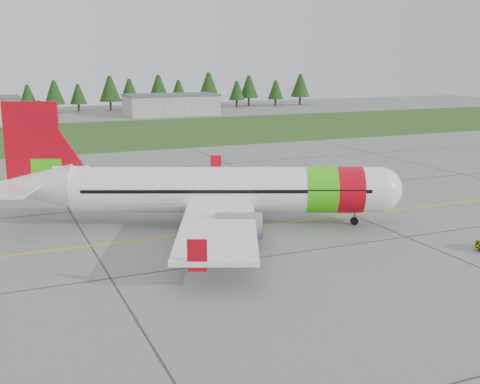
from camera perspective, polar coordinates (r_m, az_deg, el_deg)
name	(u,v)px	position (r m, az deg, el deg)	size (l,w,h in m)	color
ground	(302,252)	(47.53, 5.94, -5.64)	(320.00, 320.00, 0.00)	gray
aircraft	(217,190)	(54.01, -2.21, 0.17)	(35.08, 33.31, 11.17)	white
grass_strip	(104,134)	(124.25, -12.80, 5.37)	(320.00, 50.00, 0.03)	#30561E
taxi_guideline	(259,226)	(54.33, 1.84, -3.24)	(120.00, 0.25, 0.02)	gold
hangar_east	(171,105)	(164.73, -6.56, 8.18)	(24.00, 12.00, 5.20)	#A8A8A3
treeline	(65,94)	(179.01, -16.25, 8.88)	(160.00, 8.00, 10.00)	#1C3F14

